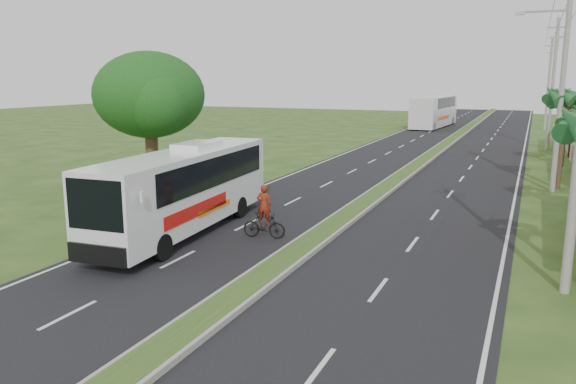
% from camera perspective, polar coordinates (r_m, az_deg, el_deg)
% --- Properties ---
extents(ground, '(180.00, 180.00, 0.00)m').
position_cam_1_polar(ground, '(18.02, -1.78, -8.32)').
color(ground, '#274419').
rests_on(ground, ground).
extents(road_asphalt, '(14.00, 160.00, 0.02)m').
position_cam_1_polar(road_asphalt, '(36.56, 11.77, 1.69)').
color(road_asphalt, black).
rests_on(road_asphalt, ground).
extents(median_strip, '(1.20, 160.00, 0.18)m').
position_cam_1_polar(median_strip, '(36.54, 11.78, 1.84)').
color(median_strip, gray).
rests_on(median_strip, ground).
extents(lane_edge_left, '(0.12, 160.00, 0.01)m').
position_cam_1_polar(lane_edge_left, '(38.46, 1.96, 2.40)').
color(lane_edge_left, silver).
rests_on(lane_edge_left, ground).
extents(lane_edge_right, '(0.12, 160.00, 0.01)m').
position_cam_1_polar(lane_edge_right, '(35.83, 22.30, 0.85)').
color(lane_edge_right, silver).
rests_on(lane_edge_right, ground).
extents(palm_verge_c, '(2.40, 2.40, 5.85)m').
position_cam_1_polar(palm_verge_c, '(34.34, 26.44, 8.70)').
color(palm_verge_c, '#473321').
rests_on(palm_verge_c, ground).
extents(palm_verge_d, '(2.40, 2.40, 5.25)m').
position_cam_1_polar(palm_verge_d, '(43.37, 26.54, 8.29)').
color(palm_verge_d, '#473321').
rests_on(palm_verge_d, ground).
extents(shade_tree, '(6.30, 6.00, 7.54)m').
position_cam_1_polar(shade_tree, '(31.91, -14.04, 9.26)').
color(shade_tree, '#473321').
rests_on(shade_tree, ground).
extents(utility_pole_b, '(3.20, 0.28, 12.00)m').
position_cam_1_polar(utility_pole_b, '(33.32, 26.12, 10.64)').
color(utility_pole_b, gray).
rests_on(utility_pole_b, ground).
extents(utility_pole_c, '(1.60, 0.28, 11.00)m').
position_cam_1_polar(utility_pole_c, '(53.31, 25.32, 10.00)').
color(utility_pole_c, gray).
rests_on(utility_pole_c, ground).
extents(utility_pole_d, '(1.60, 0.28, 10.50)m').
position_cam_1_polar(utility_pole_d, '(73.31, 24.95, 9.96)').
color(utility_pole_d, gray).
rests_on(utility_pole_d, ground).
extents(coach_bus_main, '(3.01, 11.03, 3.52)m').
position_cam_1_polar(coach_bus_main, '(22.65, -10.36, 0.72)').
color(coach_bus_main, white).
rests_on(coach_bus_main, ground).
extents(coach_bus_far, '(3.75, 13.18, 3.79)m').
position_cam_1_polar(coach_bus_far, '(73.14, 14.65, 8.08)').
color(coach_bus_far, silver).
rests_on(coach_bus_far, ground).
extents(motorcyclist, '(1.73, 0.74, 2.12)m').
position_cam_1_polar(motorcyclist, '(21.67, -2.44, -2.81)').
color(motorcyclist, black).
rests_on(motorcyclist, ground).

